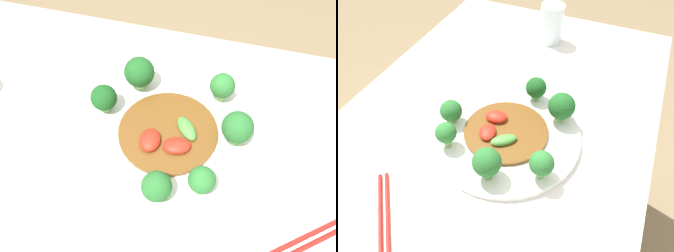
% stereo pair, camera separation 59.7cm
% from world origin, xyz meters
% --- Properties ---
extents(table, '(1.04, 0.67, 0.74)m').
position_xyz_m(table, '(0.00, 0.00, 0.37)').
color(table, silver).
rests_on(table, ground_plane).
extents(plate, '(0.31, 0.31, 0.02)m').
position_xyz_m(plate, '(0.03, 0.05, 0.75)').
color(plate, white).
rests_on(plate, table).
extents(broccoli_northwest, '(0.06, 0.06, 0.07)m').
position_xyz_m(broccoli_northwest, '(-0.04, 0.13, 0.80)').
color(broccoli_northwest, '#89B76B').
rests_on(broccoli_northwest, plate).
extents(broccoli_northeast, '(0.05, 0.05, 0.06)m').
position_xyz_m(broccoli_northeast, '(0.11, 0.14, 0.79)').
color(broccoli_northeast, '#89B76B').
rests_on(broccoli_northeast, plate).
extents(broccoli_south, '(0.05, 0.05, 0.05)m').
position_xyz_m(broccoli_south, '(0.05, -0.07, 0.79)').
color(broccoli_south, '#7AAD5B').
rests_on(broccoli_south, plate).
extents(broccoli_southeast, '(0.04, 0.04, 0.06)m').
position_xyz_m(broccoli_southeast, '(0.11, -0.05, 0.79)').
color(broccoli_southeast, '#89B76B').
rests_on(broccoli_southeast, plate).
extents(broccoli_west, '(0.05, 0.05, 0.06)m').
position_xyz_m(broccoli_west, '(-0.09, 0.06, 0.79)').
color(broccoli_west, '#70A356').
rests_on(broccoli_west, plate).
extents(broccoli_east, '(0.05, 0.05, 0.07)m').
position_xyz_m(broccoli_east, '(0.15, 0.06, 0.80)').
color(broccoli_east, '#70A356').
rests_on(broccoli_east, plate).
extents(stirfry_center, '(0.17, 0.17, 0.02)m').
position_xyz_m(stirfry_center, '(0.04, 0.04, 0.76)').
color(stirfry_center, brown).
rests_on(stirfry_center, plate).
extents(chopsticks, '(0.20, 0.16, 0.01)m').
position_xyz_m(chopsticks, '(0.31, -0.05, 0.75)').
color(chopsticks, red).
rests_on(chopsticks, table).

